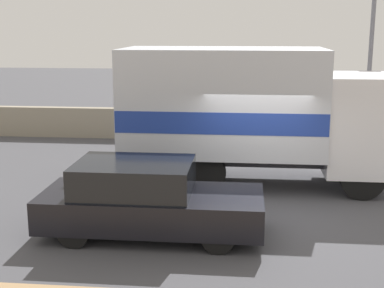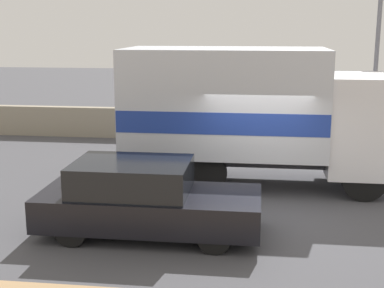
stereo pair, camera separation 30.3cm
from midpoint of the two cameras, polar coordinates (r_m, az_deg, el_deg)
ground_plane at (r=11.88m, az=6.14°, el=-7.46°), size 80.00×80.00×0.00m
stone_wall_backdrop at (r=19.25m, az=6.10°, el=1.97°), size 60.00×0.35×1.10m
street_lamp at (r=18.44m, az=18.21°, el=11.45°), size 0.56×0.28×6.71m
box_truck at (r=13.67m, az=5.33°, el=3.61°), size 6.76×2.57×3.50m
car_hatchback at (r=10.55m, az=-5.68°, el=-5.91°), size 4.33×1.77×1.47m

